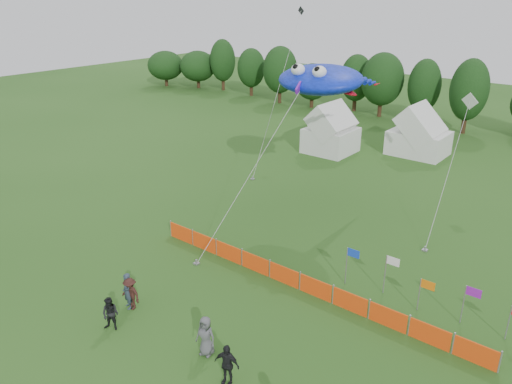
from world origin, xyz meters
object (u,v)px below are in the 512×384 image
Objects in this scene: spectator_a at (127,291)px; spectator_e at (206,336)px; spectator_b at (110,314)px; tent_right at (419,135)px; stingray_kite at (324,79)px; barrier_fence at (299,281)px; spectator_d at (227,364)px; spectator_c at (130,294)px; tent_left at (331,132)px.

spectator_a is 5.43m from spectator_e.
spectator_a is 1.02× the size of spectator_e.
spectator_b is 0.90× the size of spectator_e.
spectator_e is at bearing -83.16° from tent_right.
barrier_fence is at bearing -63.18° from stingray_kite.
spectator_e is (-1.86, 0.73, 0.01)m from spectator_d.
barrier_fence is at bearing 45.68° from spectator_c.
barrier_fence is 6.75m from spectator_e.
tent_left is at bearing 99.57° from spectator_e.
spectator_e reaches higher than barrier_fence.
barrier_fence is 10.78× the size of spectator_d.
barrier_fence is 11.74× the size of spectator_b.
spectator_b is 19.40m from stingray_kite.
spectator_b is (-4.95, -8.26, 0.35)m from barrier_fence.
tent_left is 2.30× the size of spectator_a.
spectator_a is 7.33m from spectator_d.
tent_right reaches higher than barrier_fence.
stingray_kite reaches higher than spectator_e.
spectator_c is at bearing 158.40° from spectator_d.
tent_left is 2.35× the size of spectator_e.
tent_right is 3.04× the size of spectator_c.
spectator_b is 6.55m from spectator_d.
tent_right is 33.65m from spectator_e.
spectator_d is at bearing -78.28° from barrier_fence.
tent_left is at bearing 122.51° from spectator_a.
tent_left is 8.38m from tent_right.
tent_left is 0.22× the size of barrier_fence.
barrier_fence is at bearing -62.86° from tent_left.
spectator_c is 0.09× the size of stingray_kite.
tent_left is at bearing 96.88° from spectator_c.
stingray_kite is (-0.29, -17.55, 7.57)m from tent_right.
tent_left reaches higher than barrier_fence.
spectator_a reaches higher than spectator_b.
barrier_fence is at bearing 86.60° from spectator_d.
spectator_b is at bearing -74.12° from spectator_c.
stingray_kite is (-6.16, 16.57, 8.52)m from spectator_d.
spectator_d is at bearing -80.25° from tent_right.
spectator_c is (0.20, 0.03, -0.09)m from spectator_a.
spectator_e is (4.64, 1.54, 0.09)m from spectator_b.
tent_left is at bearing 76.70° from spectator_b.
spectator_d is at bearing -32.66° from spectator_e.
spectator_c is (5.76, -28.71, -1.09)m from tent_left.
spectator_b is at bearing -78.16° from tent_left.
barrier_fence is (4.32, -26.68, -1.38)m from tent_right.
stingray_kite is (0.34, 17.38, 8.60)m from spectator_b.
tent_left is 0.84× the size of tent_right.
tent_right is 19.12m from stingray_kite.
spectator_a is at bearing 168.12° from spectator_e.
spectator_d is 0.10× the size of stingray_kite.
spectator_e is (5.23, -0.08, 0.07)m from spectator_c.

